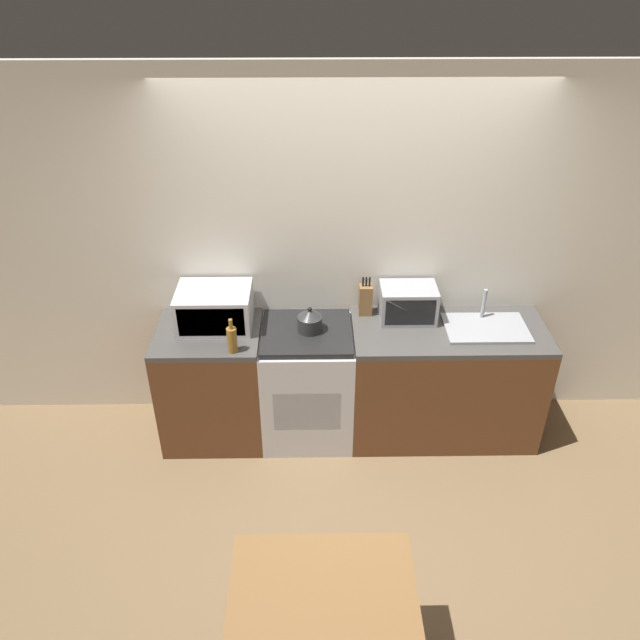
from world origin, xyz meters
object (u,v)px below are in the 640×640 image
at_px(bottle, 232,339).
at_px(kettle, 310,320).
at_px(microwave, 215,308).
at_px(toaster_oven, 408,303).
at_px(stove_range, 307,383).
at_px(dining_table, 323,620).

bearing_deg(bottle, kettle, 25.71).
bearing_deg(microwave, toaster_oven, 2.52).
bearing_deg(stove_range, kettle, 20.25).
xyz_separation_m(stove_range, dining_table, (0.08, -1.98, 0.22)).
distance_m(stove_range, kettle, 0.53).
xyz_separation_m(toaster_oven, dining_table, (-0.63, -2.13, -0.36)).
xyz_separation_m(microwave, bottle, (0.15, -0.33, -0.04)).
height_order(bottle, toaster_oven, toaster_oven).
bearing_deg(dining_table, bottle, 107.82).
height_order(kettle, bottle, bottle).
height_order(microwave, bottle, microwave).
relative_size(microwave, dining_table, 0.61).
relative_size(kettle, bottle, 0.75).
xyz_separation_m(stove_range, bottle, (-0.48, -0.23, 0.55)).
xyz_separation_m(bottle, toaster_oven, (1.19, 0.39, 0.03)).
height_order(stove_range, dining_table, stove_range).
bearing_deg(microwave, dining_table, -71.04).
xyz_separation_m(kettle, dining_table, (0.05, -1.98, -0.31)).
bearing_deg(stove_range, microwave, 171.49).
xyz_separation_m(microwave, toaster_oven, (1.35, 0.06, -0.01)).
relative_size(microwave, bottle, 2.07).
relative_size(stove_range, bottle, 3.66).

